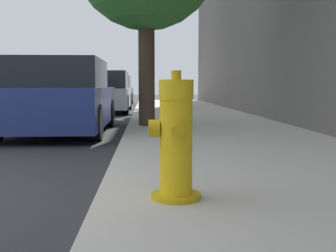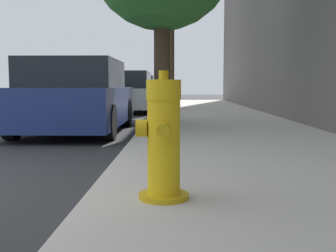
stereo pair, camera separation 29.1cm
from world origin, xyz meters
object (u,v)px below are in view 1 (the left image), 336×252
fire_hydrant (176,141)px  parked_car_far (112,91)px  parked_car_near (59,98)px  parked_car_mid (104,93)px

fire_hydrant → parked_car_far: parked_car_far is taller
fire_hydrant → parked_car_near: size_ratio=0.22×
fire_hydrant → parked_car_mid: bearing=97.8°
parked_car_near → parked_car_far: 12.01m
fire_hydrant → parked_car_far: bearing=95.9°
parked_car_near → parked_car_far: (0.08, 12.01, -0.02)m
fire_hydrant → parked_car_far: size_ratio=0.20×
parked_car_near → parked_car_mid: 6.58m
parked_car_mid → parked_car_far: (-0.14, 5.44, -0.01)m
parked_car_far → fire_hydrant: bearing=-84.1°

